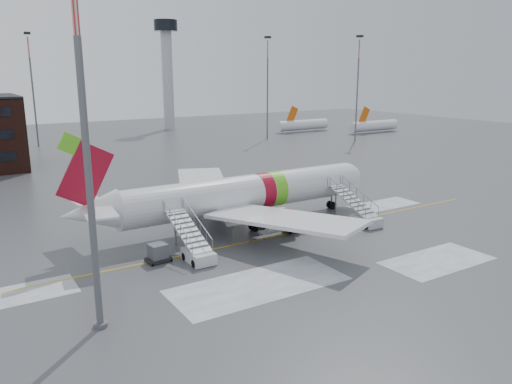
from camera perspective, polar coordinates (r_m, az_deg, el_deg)
ground at (r=50.25m, az=0.01°, el=-5.11°), size 260.00×260.00×0.00m
airliner at (r=52.87m, az=-2.02°, el=-0.31°), size 35.03×32.97×11.18m
airstair_fwd at (r=55.23m, az=11.95°, el=-2.52°), size 2.05×7.70×3.48m
airstair_aft at (r=44.36m, az=-7.02°, el=-6.34°), size 2.05×7.70×3.48m
pushback_tug at (r=51.84m, az=4.57°, el=-3.74°), size 3.16×2.75×1.61m
uld_container at (r=44.38m, az=-11.13°, el=-6.91°), size 2.12×1.64×1.63m
light_mast_near at (r=31.36m, az=-18.87°, el=5.18°), size 1.20×1.20×22.87m
control_tower at (r=146.22m, az=-10.13°, el=14.42°), size 6.40×6.40×30.00m
light_mast_far_ne at (r=122.48m, az=1.32°, el=12.52°), size 1.20×1.20×24.25m
light_mast_far_n at (r=119.63m, az=-24.22°, el=11.33°), size 1.20×1.20×24.25m
light_mast_far_e at (r=121.41m, az=11.55°, el=12.25°), size 1.20×1.20×24.25m
distant_aircraft at (r=137.28m, az=8.05°, el=6.71°), size 35.00×18.00×8.00m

